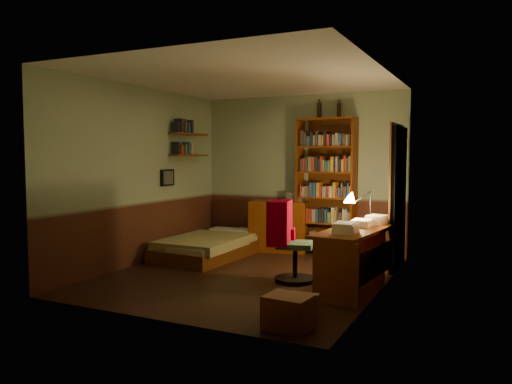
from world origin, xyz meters
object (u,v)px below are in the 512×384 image
at_px(desk_lamp, 371,201).
at_px(cardboard_box_a, 288,312).
at_px(bookshelf, 326,187).
at_px(cardboard_box_b, 302,305).
at_px(office_chair, 295,247).
at_px(dresser, 279,226).
at_px(desk, 352,260).
at_px(mini_stereo, 295,196).
at_px(bed, 211,239).

height_order(desk_lamp, cardboard_box_a, desk_lamp).
relative_size(bookshelf, cardboard_box_b, 7.41).
bearing_deg(desk_lamp, office_chair, -142.79).
bearing_deg(cardboard_box_b, desk_lamp, 81.92).
relative_size(dresser, desk, 0.70).
relative_size(office_chair, cardboard_box_b, 2.96).
distance_m(bookshelf, office_chair, 2.00).
bearing_deg(desk_lamp, desk, -93.14).
distance_m(mini_stereo, cardboard_box_a, 3.88).
bearing_deg(dresser, desk_lamp, -44.82).
bearing_deg(bed, mini_stereo, 48.01).
height_order(desk, office_chair, office_chair).
height_order(dresser, cardboard_box_a, dresser).
distance_m(mini_stereo, desk_lamp, 2.06).
bearing_deg(dresser, bookshelf, -4.51).
height_order(dresser, bookshelf, bookshelf).
bearing_deg(office_chair, bed, 139.79).
bearing_deg(desk, bed, 165.16).
distance_m(mini_stereo, bookshelf, 0.58).
bearing_deg(desk, office_chair, 179.33).
relative_size(cardboard_box_a, cardboard_box_b, 1.40).
bearing_deg(cardboard_box_a, office_chair, 109.22).
height_order(mini_stereo, desk, mini_stereo).
height_order(bed, cardboard_box_b, bed).
height_order(bed, cardboard_box_a, bed).
relative_size(bed, mini_stereo, 6.82).
height_order(mini_stereo, desk_lamp, desk_lamp).
xyz_separation_m(mini_stereo, office_chair, (0.75, -1.92, -0.48)).
xyz_separation_m(bookshelf, cardboard_box_a, (0.78, -3.53, -0.94)).
bearing_deg(dresser, cardboard_box_b, -73.68).
distance_m(dresser, cardboard_box_b, 3.42).
height_order(bed, mini_stereo, mini_stereo).
distance_m(bed, dresser, 1.20).
xyz_separation_m(desk, desk_lamp, (0.06, 0.67, 0.65)).
xyz_separation_m(desk_lamp, cardboard_box_b, (-0.26, -1.81, -0.91)).
distance_m(desk_lamp, cardboard_box_b, 2.04).
bearing_deg(dresser, cardboard_box_a, -76.28).
bearing_deg(bookshelf, cardboard_box_a, -73.90).
bearing_deg(mini_stereo, bookshelf, -10.65).
relative_size(desk, office_chair, 1.53).
bearing_deg(bed, cardboard_box_a, -44.05).
distance_m(desk, office_chair, 0.76).
relative_size(mini_stereo, bookshelf, 0.13).
height_order(bookshelf, desk_lamp, bookshelf).
height_order(mini_stereo, cardboard_box_a, mini_stereo).
bearing_deg(desk_lamp, cardboard_box_b, -96.15).
xyz_separation_m(cardboard_box_a, cardboard_box_b, (-0.02, 0.41, -0.05)).
height_order(mini_stereo, cardboard_box_b, mini_stereo).
bearing_deg(desk_lamp, bookshelf, 129.77).
relative_size(bookshelf, desk, 1.63).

